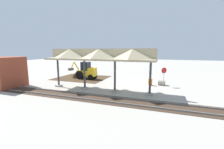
# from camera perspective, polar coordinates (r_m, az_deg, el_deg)

# --- Properties ---
(ground_plane) EXTENTS (120.00, 120.00, 0.00)m
(ground_plane) POSITION_cam_1_polar(r_m,az_deg,el_deg) (21.49, 11.39, -3.64)
(ground_plane) COLOR #9E998E
(dirt_work_zone) EXTENTS (8.62, 7.00, 0.01)m
(dirt_work_zone) POSITION_cam_1_polar(r_m,az_deg,el_deg) (26.34, -11.45, -1.27)
(dirt_work_zone) COLOR #42301E
(dirt_work_zone) RESTS_ON ground
(platform_canopy) EXTENTS (12.86, 3.20, 4.90)m
(platform_canopy) POSITION_cam_1_polar(r_m,az_deg,el_deg) (17.36, -5.01, 7.37)
(platform_canopy) COLOR #9E998E
(platform_canopy) RESTS_ON ground
(rail_tracks) EXTENTS (60.00, 2.58, 0.15)m
(rail_tracks) POSITION_cam_1_polar(r_m,az_deg,el_deg) (13.98, 6.71, -10.42)
(rail_tracks) COLOR slate
(rail_tracks) RESTS_ON ground
(stop_sign) EXTENTS (0.63, 0.48, 2.50)m
(stop_sign) POSITION_cam_1_polar(r_m,az_deg,el_deg) (20.61, 19.16, 0.60)
(stop_sign) COLOR gray
(stop_sign) RESTS_ON ground
(backhoe) EXTENTS (5.21, 1.89, 2.82)m
(backhoe) POSITION_cam_1_polar(r_m,az_deg,el_deg) (25.14, -9.83, 1.21)
(backhoe) COLOR yellow
(backhoe) RESTS_ON ground
(dirt_mound) EXTENTS (4.77, 4.77, 1.97)m
(dirt_mound) POSITION_cam_1_polar(r_m,az_deg,el_deg) (27.44, -13.26, -0.92)
(dirt_mound) COLOR #42301E
(dirt_mound) RESTS_ON ground
(concrete_pipe) EXTENTS (0.97, 0.82, 0.76)m
(concrete_pipe) POSITION_cam_1_polar(r_m,az_deg,el_deg) (21.52, 18.39, -2.88)
(concrete_pipe) COLOR #9E9384
(concrete_pipe) RESTS_ON ground
(brick_utility_building) EXTENTS (3.04, 3.70, 3.87)m
(brick_utility_building) POSITION_cam_1_polar(r_m,az_deg,el_deg) (23.37, -35.22, 0.69)
(brick_utility_building) COLOR brown
(brick_utility_building) RESTS_ON ground
(traffic_barrel) EXTENTS (0.56, 0.56, 0.90)m
(traffic_barrel) POSITION_cam_1_polar(r_m,az_deg,el_deg) (20.95, 14.33, -2.81)
(traffic_barrel) COLOR orange
(traffic_barrel) RESTS_ON ground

